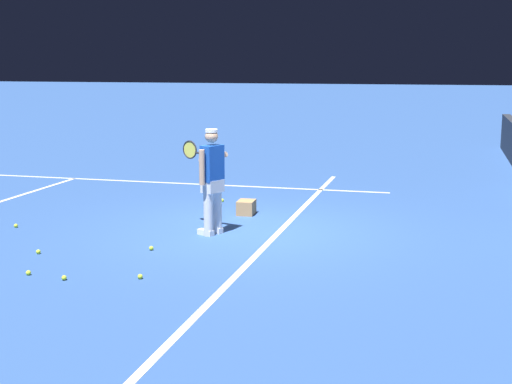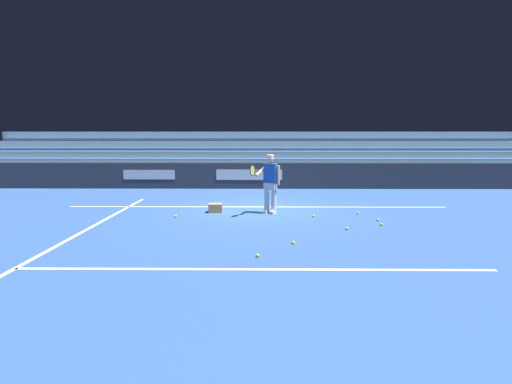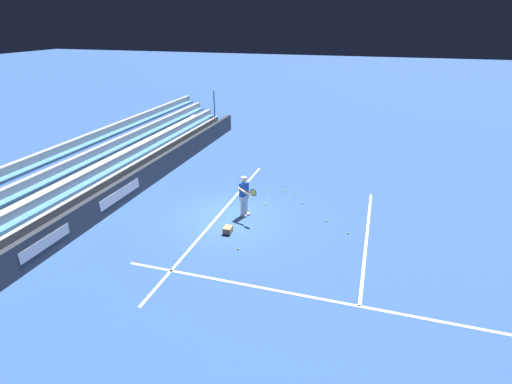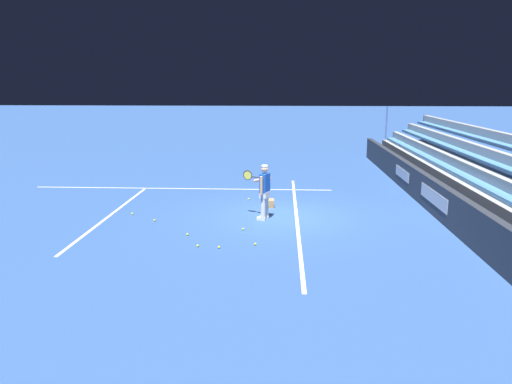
{
  "view_description": "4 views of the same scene",
  "coord_description": "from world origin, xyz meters",
  "px_view_note": "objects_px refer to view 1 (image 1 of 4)",
  "views": [
    {
      "loc": [
        -11.12,
        -3.05,
        2.76
      ],
      "look_at": [
        -0.2,
        -0.17,
        0.7
      ],
      "focal_mm": 50.0,
      "sensor_mm": 36.0,
      "label": 1
    },
    {
      "loc": [
        -0.1,
        12.04,
        2.26
      ],
      "look_at": [
        0.02,
        1.07,
        0.71
      ],
      "focal_mm": 28.0,
      "sensor_mm": 36.0,
      "label": 2
    },
    {
      "loc": [
        13.71,
        5.34,
        7.54
      ],
      "look_at": [
        -0.15,
        1.1,
        1.23
      ],
      "focal_mm": 28.0,
      "sensor_mm": 36.0,
      "label": 3
    },
    {
      "loc": [
        -15.42,
        -0.02,
        4.16
      ],
      "look_at": [
        -0.38,
        0.78,
        0.87
      ],
      "focal_mm": 35.0,
      "sensor_mm": 36.0,
      "label": 4
    }
  ],
  "objects_px": {
    "tennis_ball_on_baseline": "(151,248)",
    "tennis_ball_near_player": "(222,200)",
    "tennis_ball_far_left": "(38,252)",
    "tennis_ball_by_box": "(28,273)",
    "tennis_ball_toward_net": "(64,278)",
    "ball_box_cardboard": "(246,207)",
    "tennis_ball_midcourt": "(140,277)",
    "tennis_player": "(211,180)",
    "tennis_ball_stray_back": "(16,226)"
  },
  "relations": [
    {
      "from": "tennis_ball_far_left",
      "to": "tennis_ball_by_box",
      "type": "distance_m",
      "value": 1.07
    },
    {
      "from": "tennis_ball_toward_net",
      "to": "tennis_ball_on_baseline",
      "type": "bearing_deg",
      "value": -16.73
    },
    {
      "from": "tennis_ball_stray_back",
      "to": "tennis_ball_near_player",
      "type": "relative_size",
      "value": 1.0
    },
    {
      "from": "tennis_ball_on_baseline",
      "to": "tennis_ball_near_player",
      "type": "height_order",
      "value": "same"
    },
    {
      "from": "tennis_ball_toward_net",
      "to": "tennis_ball_near_player",
      "type": "relative_size",
      "value": 1.0
    },
    {
      "from": "tennis_player",
      "to": "ball_box_cardboard",
      "type": "relative_size",
      "value": 4.29
    },
    {
      "from": "tennis_ball_by_box",
      "to": "tennis_ball_near_player",
      "type": "relative_size",
      "value": 1.0
    },
    {
      "from": "tennis_ball_by_box",
      "to": "tennis_ball_near_player",
      "type": "height_order",
      "value": "same"
    },
    {
      "from": "tennis_ball_midcourt",
      "to": "tennis_ball_near_player",
      "type": "distance_m",
      "value": 5.23
    },
    {
      "from": "tennis_ball_midcourt",
      "to": "tennis_ball_on_baseline",
      "type": "bearing_deg",
      "value": 17.34
    },
    {
      "from": "tennis_ball_near_player",
      "to": "tennis_ball_midcourt",
      "type": "bearing_deg",
      "value": -174.24
    },
    {
      "from": "tennis_ball_toward_net",
      "to": "tennis_ball_stray_back",
      "type": "bearing_deg",
      "value": 43.26
    },
    {
      "from": "tennis_ball_toward_net",
      "to": "tennis_ball_stray_back",
      "type": "height_order",
      "value": "same"
    },
    {
      "from": "tennis_ball_toward_net",
      "to": "tennis_ball_by_box",
      "type": "distance_m",
      "value": 0.57
    },
    {
      "from": "tennis_ball_far_left",
      "to": "tennis_ball_near_player",
      "type": "relative_size",
      "value": 1.0
    },
    {
      "from": "tennis_ball_midcourt",
      "to": "tennis_ball_toward_net",
      "type": "height_order",
      "value": "same"
    },
    {
      "from": "tennis_ball_toward_net",
      "to": "tennis_ball_on_baseline",
      "type": "relative_size",
      "value": 1.0
    },
    {
      "from": "ball_box_cardboard",
      "to": "tennis_ball_near_player",
      "type": "relative_size",
      "value": 6.06
    },
    {
      "from": "tennis_ball_midcourt",
      "to": "tennis_ball_by_box",
      "type": "xyz_separation_m",
      "value": [
        -0.22,
        1.49,
        0.0
      ]
    },
    {
      "from": "tennis_ball_stray_back",
      "to": "tennis_ball_near_player",
      "type": "bearing_deg",
      "value": -41.58
    },
    {
      "from": "tennis_player",
      "to": "tennis_ball_on_baseline",
      "type": "height_order",
      "value": "tennis_player"
    },
    {
      "from": "tennis_ball_on_baseline",
      "to": "ball_box_cardboard",
      "type": "bearing_deg",
      "value": -13.68
    },
    {
      "from": "tennis_ball_midcourt",
      "to": "tennis_ball_far_left",
      "type": "xyz_separation_m",
      "value": [
        0.75,
        1.94,
        0.0
      ]
    },
    {
      "from": "tennis_ball_toward_net",
      "to": "tennis_ball_on_baseline",
      "type": "height_order",
      "value": "same"
    },
    {
      "from": "tennis_player",
      "to": "tennis_ball_by_box",
      "type": "relative_size",
      "value": 25.98
    },
    {
      "from": "tennis_ball_by_box",
      "to": "tennis_ball_on_baseline",
      "type": "bearing_deg",
      "value": -33.97
    },
    {
      "from": "tennis_ball_by_box",
      "to": "tennis_ball_near_player",
      "type": "xyz_separation_m",
      "value": [
        5.42,
        -0.97,
        0.0
      ]
    },
    {
      "from": "tennis_ball_by_box",
      "to": "tennis_ball_stray_back",
      "type": "height_order",
      "value": "same"
    },
    {
      "from": "tennis_ball_midcourt",
      "to": "tennis_ball_on_baseline",
      "type": "relative_size",
      "value": 1.0
    },
    {
      "from": "ball_box_cardboard",
      "to": "tennis_ball_on_baseline",
      "type": "distance_m",
      "value": 2.9
    },
    {
      "from": "tennis_ball_on_baseline",
      "to": "tennis_ball_near_player",
      "type": "bearing_deg",
      "value": 1.49
    },
    {
      "from": "tennis_ball_midcourt",
      "to": "tennis_ball_far_left",
      "type": "relative_size",
      "value": 1.0
    },
    {
      "from": "tennis_ball_far_left",
      "to": "tennis_ball_near_player",
      "type": "distance_m",
      "value": 4.67
    },
    {
      "from": "tennis_player",
      "to": "tennis_ball_toward_net",
      "type": "height_order",
      "value": "tennis_player"
    },
    {
      "from": "ball_box_cardboard",
      "to": "tennis_ball_midcourt",
      "type": "xyz_separation_m",
      "value": [
        -4.18,
        0.26,
        -0.1
      ]
    },
    {
      "from": "tennis_ball_near_player",
      "to": "tennis_ball_toward_net",
      "type": "bearing_deg",
      "value": 175.85
    },
    {
      "from": "tennis_ball_on_baseline",
      "to": "tennis_ball_stray_back",
      "type": "distance_m",
      "value": 2.91
    },
    {
      "from": "tennis_ball_midcourt",
      "to": "tennis_ball_stray_back",
      "type": "height_order",
      "value": "same"
    },
    {
      "from": "tennis_player",
      "to": "tennis_ball_near_player",
      "type": "bearing_deg",
      "value": 13.94
    },
    {
      "from": "tennis_ball_far_left",
      "to": "tennis_ball_toward_net",
      "type": "xyz_separation_m",
      "value": [
        -1.05,
        -1.02,
        0.0
      ]
    },
    {
      "from": "tennis_ball_stray_back",
      "to": "tennis_ball_near_player",
      "type": "xyz_separation_m",
      "value": [
        3.05,
        -2.71,
        0.0
      ]
    },
    {
      "from": "tennis_ball_far_left",
      "to": "tennis_ball_by_box",
      "type": "relative_size",
      "value": 1.0
    },
    {
      "from": "tennis_ball_far_left",
      "to": "tennis_ball_near_player",
      "type": "bearing_deg",
      "value": -17.66
    },
    {
      "from": "tennis_player",
      "to": "ball_box_cardboard",
      "type": "distance_m",
      "value": 1.79
    },
    {
      "from": "ball_box_cardboard",
      "to": "tennis_ball_far_left",
      "type": "xyz_separation_m",
      "value": [
        -3.43,
        2.2,
        -0.1
      ]
    },
    {
      "from": "tennis_ball_far_left",
      "to": "tennis_ball_toward_net",
      "type": "bearing_deg",
      "value": -135.9
    },
    {
      "from": "ball_box_cardboard",
      "to": "tennis_ball_by_box",
      "type": "relative_size",
      "value": 6.06
    },
    {
      "from": "ball_box_cardboard",
      "to": "tennis_ball_toward_net",
      "type": "distance_m",
      "value": 4.63
    },
    {
      "from": "tennis_ball_by_box",
      "to": "tennis_ball_stray_back",
      "type": "relative_size",
      "value": 1.0
    },
    {
      "from": "ball_box_cardboard",
      "to": "tennis_ball_by_box",
      "type": "bearing_deg",
      "value": 158.29
    }
  ]
}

